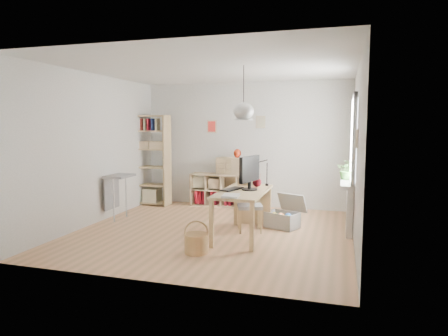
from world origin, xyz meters
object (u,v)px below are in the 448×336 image
(chair, at_px, (249,203))
(storage_chest, at_px, (284,217))
(desk, at_px, (243,196))
(drawer_chest, at_px, (232,166))
(cube_shelf, at_px, (222,193))
(tall_bookshelf, at_px, (151,156))
(monitor, at_px, (250,171))

(chair, bearing_deg, storage_chest, 16.71)
(desk, bearing_deg, drawer_chest, 109.76)
(cube_shelf, bearing_deg, desk, -65.39)
(tall_bookshelf, xyz_separation_m, drawer_chest, (1.80, 0.24, -0.19))
(monitor, bearing_deg, cube_shelf, 129.77)
(monitor, relative_size, drawer_chest, 0.98)
(storage_chest, bearing_deg, drawer_chest, 157.33)
(chair, xyz_separation_m, monitor, (0.07, -0.33, 0.59))
(cube_shelf, height_order, monitor, monitor)
(chair, distance_m, monitor, 0.68)
(tall_bookshelf, bearing_deg, storage_chest, -20.40)
(chair, bearing_deg, cube_shelf, 101.13)
(drawer_chest, bearing_deg, tall_bookshelf, -159.00)
(drawer_chest, bearing_deg, monitor, -54.16)
(tall_bookshelf, bearing_deg, cube_shelf, 10.19)
(cube_shelf, xyz_separation_m, drawer_chest, (0.24, -0.04, 0.60))
(desk, xyz_separation_m, monitor, (0.09, 0.08, 0.40))
(desk, distance_m, storage_chest, 1.07)
(drawer_chest, bearing_deg, storage_chest, -33.03)
(drawer_chest, bearing_deg, chair, -52.44)
(chair, xyz_separation_m, drawer_chest, (-0.80, 1.78, 0.44))
(desk, relative_size, monitor, 2.41)
(storage_chest, bearing_deg, chair, -121.10)
(chair, relative_size, monitor, 1.31)
(chair, distance_m, storage_chest, 0.71)
(desk, relative_size, drawer_chest, 2.36)
(desk, height_order, monitor, monitor)
(cube_shelf, xyz_separation_m, tall_bookshelf, (-1.56, -0.28, 0.79))
(tall_bookshelf, distance_m, storage_chest, 3.47)
(cube_shelf, relative_size, drawer_chest, 2.20)
(desk, distance_m, chair, 0.45)
(monitor, bearing_deg, storage_chest, 69.13)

